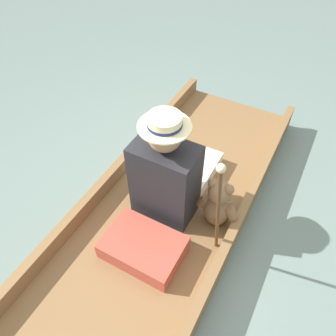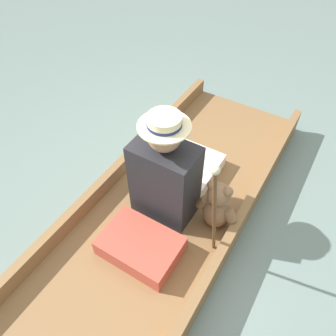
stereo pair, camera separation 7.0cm
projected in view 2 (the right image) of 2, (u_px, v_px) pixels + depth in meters
name	position (u px, v px, depth m)	size (l,w,h in m)	color
ground_plane	(169.00, 216.00, 2.43)	(16.00, 16.00, 0.00)	slate
punt_boat	(169.00, 210.00, 2.38)	(1.04, 2.87, 0.24)	brown
seat_cushion	(141.00, 246.00, 2.06)	(0.49, 0.34, 0.13)	#B24738
seated_person	(171.00, 173.00, 2.17)	(0.41, 0.77, 0.82)	white
teddy_bear	(217.00, 206.00, 2.11)	(0.29, 0.17, 0.42)	#846042
wine_glass	(156.00, 145.00, 2.61)	(0.07, 0.07, 0.20)	silver
walking_cane	(214.00, 210.00, 1.66)	(0.04, 0.23, 0.94)	brown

